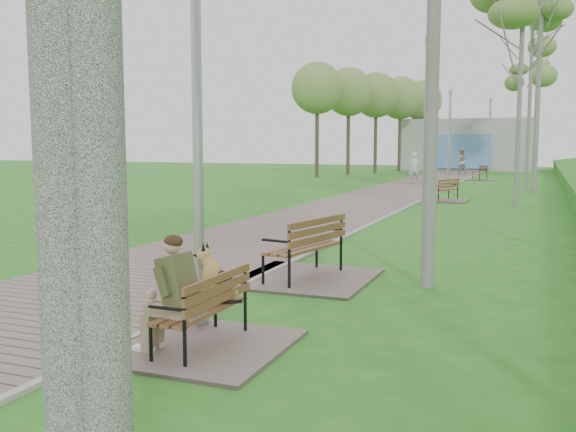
% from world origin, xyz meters
% --- Properties ---
extents(walkway, '(3.50, 67.00, 0.04)m').
position_xyz_m(walkway, '(-1.75, 21.50, 0.02)').
color(walkway, '#75665F').
rests_on(walkway, ground).
extents(kerb, '(0.10, 67.00, 0.05)m').
position_xyz_m(kerb, '(0.00, 21.50, 0.03)').
color(kerb, '#999993').
rests_on(kerb, ground).
extents(building_north, '(10.00, 5.20, 4.00)m').
position_xyz_m(building_north, '(-1.50, 50.97, 1.99)').
color(building_north, '#9E9E99').
rests_on(building_north, ground).
extents(bench_main, '(1.62, 1.80, 1.41)m').
position_xyz_m(bench_main, '(0.79, 3.61, 0.39)').
color(bench_main, '#75665F').
rests_on(bench_main, ground).
extents(bench_second, '(1.99, 2.21, 1.22)m').
position_xyz_m(bench_second, '(0.66, 7.23, 0.23)').
color(bench_second, '#75665F').
rests_on(bench_second, ground).
extents(bench_third, '(1.64, 1.82, 1.01)m').
position_xyz_m(bench_third, '(0.76, 21.97, 0.18)').
color(bench_third, '#75665F').
rests_on(bench_third, ground).
extents(bench_far, '(1.70, 1.89, 1.04)m').
position_xyz_m(bench_far, '(0.78, 36.55, 0.19)').
color(bench_far, '#75665F').
rests_on(bench_far, ground).
extents(lamp_post_near, '(0.19, 0.19, 5.01)m').
position_xyz_m(lamp_post_near, '(0.44, 4.34, 2.34)').
color(lamp_post_near, '#A1A4A9').
rests_on(lamp_post_near, ground).
extents(lamp_post_second, '(0.22, 0.22, 5.67)m').
position_xyz_m(lamp_post_second, '(0.35, 20.05, 2.65)').
color(lamp_post_second, '#A1A4A9').
rests_on(lamp_post_second, ground).
extents(lamp_post_third, '(0.17, 0.17, 4.43)m').
position_xyz_m(lamp_post_third, '(0.28, 26.71, 2.07)').
color(lamp_post_third, '#A1A4A9').
rests_on(lamp_post_third, ground).
extents(lamp_post_far, '(0.21, 0.21, 5.49)m').
position_xyz_m(lamp_post_far, '(0.36, 48.74, 2.56)').
color(lamp_post_far, '#A1A4A9').
rests_on(lamp_post_far, ground).
extents(pedestrian_near, '(0.70, 0.59, 1.64)m').
position_xyz_m(pedestrian_near, '(-2.23, 32.14, 0.82)').
color(pedestrian_near, silver).
rests_on(pedestrian_near, ground).
extents(pedestrian_far, '(1.02, 0.89, 1.79)m').
position_xyz_m(pedestrian_far, '(-0.95, 42.18, 0.90)').
color(pedestrian_far, '#A0978C').
rests_on(pedestrian_far, ground).
extents(birch_mid_c, '(2.83, 2.83, 8.54)m').
position_xyz_m(birch_mid_c, '(3.28, 21.11, 6.70)').
color(birch_mid_c, silver).
rests_on(birch_mid_c, ground).
extents(birch_far_c, '(2.38, 2.38, 10.17)m').
position_xyz_m(birch_far_c, '(3.45, 29.37, 7.98)').
color(birch_far_c, silver).
rests_on(birch_far_c, ground).
extents(birch_distant_a, '(2.90, 2.90, 8.72)m').
position_xyz_m(birch_distant_a, '(2.67, 40.73, 6.84)').
color(birch_distant_a, silver).
rests_on(birch_distant_a, ground).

